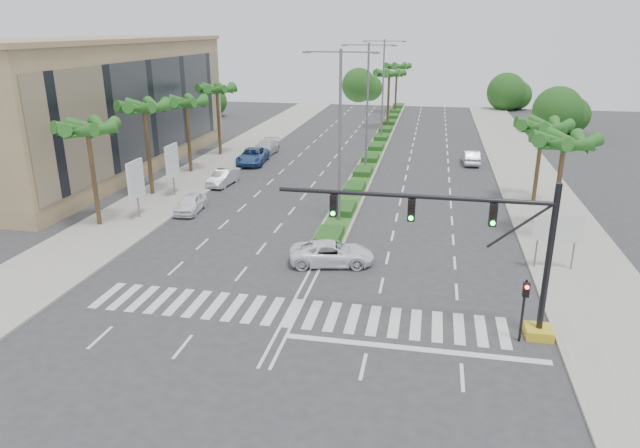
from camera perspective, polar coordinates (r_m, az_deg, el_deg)
The scene contains 28 objects.
ground at distance 28.42m, azimuth -2.76°, elevation -8.87°, with size 160.00×160.00×0.00m, color #333335.
footpath_right at distance 47.14m, azimuth 21.73°, elevation 1.37°, with size 6.00×120.00×0.15m, color gray.
footpath_left at distance 50.98m, azimuth -14.08°, elevation 3.44°, with size 6.00×120.00×0.15m, color gray.
median at distance 70.86m, azimuth 6.05°, elevation 8.22°, with size 2.20×75.00×0.20m, color gray.
median_grass at distance 70.83m, azimuth 6.05°, elevation 8.31°, with size 1.80×75.00×0.04m, color #2C581E.
building at distance 60.20m, azimuth -21.64°, elevation 10.79°, with size 12.00×36.00×12.00m, color tan.
signal_gantry at distance 26.43m, azimuth 17.07°, elevation -3.70°, with size 12.60×1.20×7.20m.
pedestrian_signal at distance 26.57m, azimuth 19.76°, elevation -7.23°, with size 0.28×0.36×3.00m.
direction_sign at distance 34.88m, azimuth 22.67°, elevation -0.60°, with size 2.70×0.11×3.40m.
billboard_near at distance 43.08m, azimuth -17.96°, elevation 4.23°, with size 0.18×2.10×4.35m.
billboard_far at distance 48.25m, azimuth -14.58°, elevation 6.07°, with size 0.18×2.10×4.35m.
palm_left_near at distance 41.69m, azimuth -22.23°, elevation 8.54°, with size 4.57×4.68×7.55m.
palm_left_mid at distance 48.44m, azimuth -17.16°, elevation 10.85°, with size 4.57×4.68×7.95m.
palm_left_far at distance 55.64m, azimuth -13.24°, elevation 11.54°, with size 4.57×4.68×7.35m.
palm_left_end at distance 62.93m, azimuth -10.27°, elevation 12.91°, with size 4.57×4.68×7.75m.
palm_right_near at distance 39.86m, azimuth 23.22°, elevation 7.27°, with size 4.57×4.68×7.05m.
palm_right_far at distance 47.65m, azimuth 21.35°, elevation 8.85°, with size 4.57×4.68×6.75m.
palm_median_a at distance 79.82m, azimuth 6.94°, elevation 14.52°, with size 4.57×4.68×8.05m.
palm_median_b at distance 94.74m, azimuth 7.70°, elevation 15.19°, with size 4.57×4.68×8.05m.
streetlight_near at distance 39.38m, azimuth 2.02°, elevation 9.55°, with size 5.10×0.25×12.00m.
streetlight_mid at distance 55.08m, azimuth 4.77°, elevation 12.23°, with size 5.10×0.25×12.00m.
streetlight_far at distance 70.91m, azimuth 6.32°, elevation 13.70°, with size 5.10×0.25×12.00m.
car_parked_a at distance 44.30m, azimuth -12.85°, elevation 2.03°, with size 1.64×4.07×1.39m, color white.
car_parked_b at distance 51.45m, azimuth -9.67°, elevation 4.60°, with size 1.46×4.18×1.38m, color silver.
car_parked_c at distance 59.35m, azimuth -6.76°, elevation 6.76°, with size 2.61×5.67×1.58m, color #2D508B.
car_parked_d at distance 63.77m, azimuth -5.47°, elevation 7.62°, with size 2.10×5.16×1.50m, color silver.
car_crossing at distance 33.69m, azimuth 1.18°, elevation -2.93°, with size 2.29×4.97×1.38m, color white.
car_right at distance 60.75m, azimuth 14.85°, elevation 6.47°, with size 1.52×4.35×1.43m, color #B8B7BC.
Camera 1 is at (6.20, -24.34, 13.31)m, focal length 32.00 mm.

